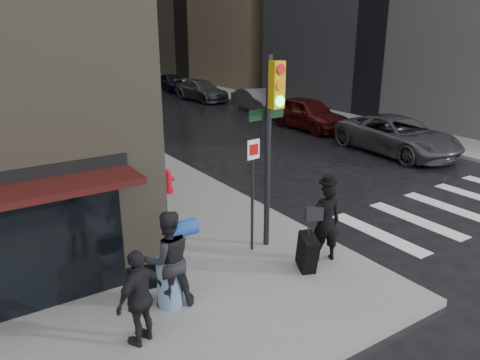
# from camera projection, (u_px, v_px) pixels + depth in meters

# --- Properties ---
(ground) EXTENTS (140.00, 140.00, 0.00)m
(ground) POSITION_uv_depth(u_px,v_px,m) (301.00, 291.00, 9.68)
(ground) COLOR black
(ground) RESTS_ON ground
(sidewalk_left) EXTENTS (4.00, 50.00, 0.15)m
(sidewalk_left) POSITION_uv_depth(u_px,v_px,m) (35.00, 105.00, 30.99)
(sidewalk_left) COLOR slate
(sidewalk_left) RESTS_ON ground
(sidewalk_right) EXTENTS (3.00, 50.00, 0.15)m
(sidewalk_right) POSITION_uv_depth(u_px,v_px,m) (211.00, 90.00, 38.05)
(sidewalk_right) COLOR slate
(sidewalk_right) RESTS_ON ground
(crosswalk) EXTENTS (8.50, 3.00, 0.01)m
(crosswalk) POSITION_uv_depth(u_px,v_px,m) (466.00, 203.00, 14.39)
(crosswalk) COLOR silver
(crosswalk) RESTS_ON ground
(man_overcoat) EXTENTS (1.34, 0.90, 2.03)m
(man_overcoat) POSITION_uv_depth(u_px,v_px,m) (322.00, 227.00, 10.30)
(man_overcoat) COLOR black
(man_overcoat) RESTS_ON ground
(man_jeans) EXTENTS (1.34, 0.91, 1.92)m
(man_jeans) POSITION_uv_depth(u_px,v_px,m) (168.00, 259.00, 8.65)
(man_jeans) COLOR black
(man_jeans) RESTS_ON ground
(man_greycoat) EXTENTS (1.08, 0.78, 1.70)m
(man_greycoat) POSITION_uv_depth(u_px,v_px,m) (140.00, 297.00, 7.65)
(man_greycoat) COLOR black
(man_greycoat) RESTS_ON ground
(traffic_light) EXTENTS (1.12, 0.53, 4.47)m
(traffic_light) POSITION_uv_depth(u_px,v_px,m) (270.00, 129.00, 10.37)
(traffic_light) COLOR black
(traffic_light) RESTS_ON ground
(fire_hydrant) EXTENTS (0.42, 0.34, 0.77)m
(fire_hydrant) POSITION_uv_depth(u_px,v_px,m) (168.00, 182.00, 14.76)
(fire_hydrant) COLOR #AC0A1A
(fire_hydrant) RESTS_ON ground
(parked_car_0) EXTENTS (2.87, 5.71, 1.55)m
(parked_car_0) POSITION_uv_depth(u_px,v_px,m) (397.00, 135.00, 19.68)
(parked_car_0) COLOR #3D3D42
(parked_car_0) RESTS_ON ground
(parked_car_1) EXTENTS (1.99, 4.83, 1.64)m
(parked_car_1) POSITION_uv_depth(u_px,v_px,m) (308.00, 113.00, 24.22)
(parked_car_1) COLOR #410F0D
(parked_car_1) RESTS_ON ground
(parked_car_2) EXTENTS (1.73, 4.24, 1.37)m
(parked_car_2) POSITION_uv_depth(u_px,v_px,m) (256.00, 100.00, 29.20)
(parked_car_2) COLOR #4F4F54
(parked_car_2) RESTS_ON ground
(parked_car_3) EXTENTS (2.44, 5.03, 1.41)m
(parked_car_3) POSITION_uv_depth(u_px,v_px,m) (201.00, 90.00, 33.32)
(parked_car_3) COLOR #3E3E43
(parked_car_3) RESTS_ON ground
(parked_car_4) EXTENTS (1.73, 4.09, 1.38)m
(parked_car_4) POSITION_uv_depth(u_px,v_px,m) (171.00, 82.00, 38.06)
(parked_car_4) COLOR black
(parked_car_4) RESTS_ON ground
(parked_car_5) EXTENTS (1.96, 4.98, 1.61)m
(parked_car_5) POSITION_uv_depth(u_px,v_px,m) (141.00, 75.00, 42.40)
(parked_car_5) COLOR #4A4A4F
(parked_car_5) RESTS_ON ground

